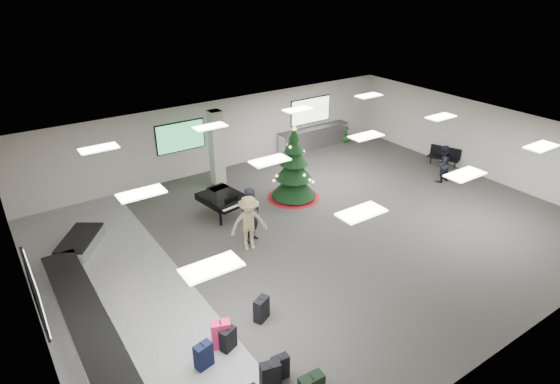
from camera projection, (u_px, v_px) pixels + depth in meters
ground at (318, 231)px, 16.57m from camera, size 18.00×18.00×0.00m
room_envelope at (299, 166)px, 15.85m from camera, size 18.02×14.02×3.21m
baggage_carousel at (89, 310)px, 12.43m from camera, size 2.28×9.71×0.43m
service_counter at (313, 138)px, 23.80m from camera, size 4.05×0.65×1.08m
suitcase_0 at (270, 376)px, 10.28m from camera, size 0.50×0.35×0.72m
suitcase_1 at (280, 367)px, 10.56m from camera, size 0.41×0.24×0.63m
pink_suitcase at (221, 334)px, 11.41m from camera, size 0.53×0.41×0.76m
suitcase_3 at (261, 309)px, 12.29m from camera, size 0.51×0.41×0.69m
navy_suitcase at (204, 356)px, 10.84m from camera, size 0.47×0.33×0.67m
green_duffel at (311, 383)px, 10.30m from camera, size 0.58×0.31×0.40m
suitcase_8 at (228, 339)px, 11.36m from camera, size 0.47×0.36×0.62m
christmas_tree at (294, 174)px, 18.49m from camera, size 2.15×2.15×3.06m
grand_piano at (222, 198)px, 17.29m from camera, size 1.57×1.90×0.98m
bench at (445, 156)px, 21.71m from camera, size 0.96×1.49×0.90m
traveler_a at (252, 215)px, 15.56m from camera, size 0.86×0.79×1.98m
traveler_b at (249, 223)px, 15.12m from camera, size 1.38×1.00×1.92m
traveler_bench at (442, 164)px, 19.99m from camera, size 0.81×0.63×1.64m
potted_plant_left at (291, 149)px, 22.77m from camera, size 0.54×0.50×0.77m
potted_plant_right at (346, 134)px, 24.68m from camera, size 0.68×0.68×0.89m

